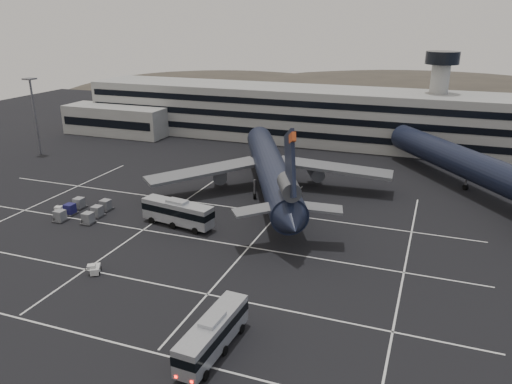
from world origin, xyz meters
TOP-DOWN VIEW (x-y plane):
  - ground at (0.00, 0.00)m, footprint 260.00×260.00m
  - lane_markings at (0.95, 0.72)m, footprint 90.00×55.62m
  - terminal at (-2.95, 71.14)m, footprint 125.00×26.00m
  - hills at (17.99, 170.00)m, footprint 352.00×180.00m
  - lightpole_left at (-55.00, 35.00)m, footprint 2.40×2.40m
  - trijet_main at (7.87, 26.20)m, footprint 43.25×54.25m
  - trijet_far at (42.86, 41.64)m, footprint 39.35×49.64m
  - bus_near at (17.33, -19.69)m, footprint 3.39×11.56m
  - bus_far at (-1.58, 7.45)m, footprint 12.77×4.81m
  - tug_a at (-22.81, 4.98)m, footprint 1.87×2.54m
  - tug_b at (-4.15, -10.34)m, footprint 2.10×2.40m
  - uld_cluster at (-18.75, 5.71)m, footprint 8.19×9.27m

SIDE VIEW (x-z plane):
  - hills at x=17.99m, z-range -34.07..9.93m
  - ground at x=0.00m, z-range 0.00..0.00m
  - lane_markings at x=0.95m, z-range 0.00..0.01m
  - tug_b at x=-4.15m, z-range -0.08..1.25m
  - tug_a at x=-22.81m, z-range -0.08..1.39m
  - uld_cluster at x=-18.75m, z-range -0.02..1.84m
  - bus_near at x=17.33m, z-range 0.19..4.22m
  - bus_far at x=-1.58m, z-range 0.21..4.61m
  - trijet_main at x=7.87m, z-range -3.79..14.29m
  - trijet_far at x=42.86m, z-range -3.61..14.47m
  - terminal at x=-2.95m, z-range -5.07..18.93m
  - lightpole_left at x=-55.00m, z-range 2.68..20.95m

